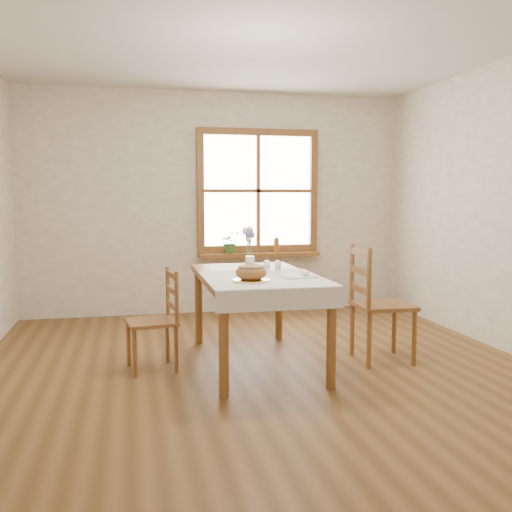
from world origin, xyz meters
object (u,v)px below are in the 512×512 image
Objects in this scene: chair_left at (151,320)px; bread_plate at (251,280)px; chair_right at (383,304)px; flower_vase at (250,262)px; dining_table at (256,284)px.

chair_left is 0.92m from bread_plate.
bread_plate is at bearing 49.09° from chair_left.
chair_right is 1.22m from flower_vase.
chair_left is at bearing -153.99° from flower_vase.
chair_right is 10.55× the size of flower_vase.
dining_table is 1.09m from chair_right.
flower_vase is (0.18, 0.89, 0.03)m from bread_plate.
flower_vase reaches higher than bread_plate.
chair_left is at bearing 87.21° from chair_right.
flower_vase is (0.04, 0.45, 0.13)m from dining_table.
dining_table is 0.89m from chair_left.
dining_table is 0.47m from flower_vase.
dining_table is 0.47m from bread_plate.
chair_right reaches higher than bread_plate.
bread_plate is 0.91m from flower_vase.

